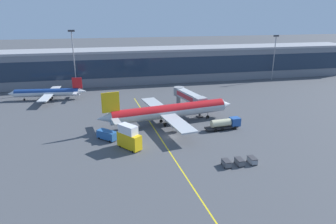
{
  "coord_description": "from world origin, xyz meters",
  "views": [
    {
      "loc": [
        -17.94,
        -76.53,
        33.22
      ],
      "look_at": [
        1.04,
        8.33,
        4.5
      ],
      "focal_mm": 32.46,
      "sensor_mm": 36.0,
      "label": 1
    }
  ],
  "objects_px": {
    "lavatory_truck": "(107,135)",
    "commuter_jet_far": "(48,93)",
    "baggage_cart_1": "(239,162)",
    "baggage_cart_0": "(226,163)",
    "baggage_cart_2": "(252,160)",
    "main_airliner": "(169,111)",
    "catering_lift": "(129,137)",
    "fuel_tanker": "(225,124)"
  },
  "relations": [
    {
      "from": "main_airliner",
      "to": "baggage_cart_1",
      "type": "xyz_separation_m",
      "value": [
        9.72,
        -29.77,
        -3.33
      ]
    },
    {
      "from": "baggage_cart_1",
      "to": "baggage_cart_2",
      "type": "bearing_deg",
      "value": 0.46
    },
    {
      "from": "baggage_cart_2",
      "to": "fuel_tanker",
      "type": "bearing_deg",
      "value": 83.93
    },
    {
      "from": "main_airliner",
      "to": "commuter_jet_far",
      "type": "bearing_deg",
      "value": 137.85
    },
    {
      "from": "commuter_jet_far",
      "to": "main_airliner",
      "type": "bearing_deg",
      "value": -42.15
    },
    {
      "from": "lavatory_truck",
      "to": "baggage_cart_0",
      "type": "height_order",
      "value": "lavatory_truck"
    },
    {
      "from": "fuel_tanker",
      "to": "baggage_cart_0",
      "type": "bearing_deg",
      "value": -111.93
    },
    {
      "from": "main_airliner",
      "to": "lavatory_truck",
      "type": "relative_size",
      "value": 7.74
    },
    {
      "from": "lavatory_truck",
      "to": "main_airliner",
      "type": "bearing_deg",
      "value": 24.09
    },
    {
      "from": "baggage_cart_2",
      "to": "commuter_jet_far",
      "type": "bearing_deg",
      "value": 128.87
    },
    {
      "from": "catering_lift",
      "to": "baggage_cart_0",
      "type": "height_order",
      "value": "catering_lift"
    },
    {
      "from": "main_airliner",
      "to": "baggage_cart_0",
      "type": "bearing_deg",
      "value": -77.65
    },
    {
      "from": "baggage_cart_2",
      "to": "baggage_cart_1",
      "type": "bearing_deg",
      "value": -179.54
    },
    {
      "from": "baggage_cart_0",
      "to": "baggage_cart_1",
      "type": "distance_m",
      "value": 3.2
    },
    {
      "from": "lavatory_truck",
      "to": "baggage_cart_0",
      "type": "bearing_deg",
      "value": -39.6
    },
    {
      "from": "lavatory_truck",
      "to": "baggage_cart_2",
      "type": "bearing_deg",
      "value": -33.45
    },
    {
      "from": "main_airliner",
      "to": "baggage_cart_2",
      "type": "distance_m",
      "value": 32.61
    },
    {
      "from": "catering_lift",
      "to": "baggage_cart_1",
      "type": "distance_m",
      "value": 27.72
    },
    {
      "from": "main_airliner",
      "to": "baggage_cart_1",
      "type": "relative_size",
      "value": 16.73
    },
    {
      "from": "baggage_cart_2",
      "to": "catering_lift",
      "type": "bearing_deg",
      "value": 152.01
    },
    {
      "from": "main_airliner",
      "to": "commuter_jet_far",
      "type": "distance_m",
      "value": 55.15
    },
    {
      "from": "baggage_cart_1",
      "to": "commuter_jet_far",
      "type": "height_order",
      "value": "commuter_jet_far"
    },
    {
      "from": "baggage_cart_1",
      "to": "baggage_cart_2",
      "type": "distance_m",
      "value": 3.2
    },
    {
      "from": "baggage_cart_1",
      "to": "commuter_jet_far",
      "type": "relative_size",
      "value": 0.09
    },
    {
      "from": "baggage_cart_2",
      "to": "commuter_jet_far",
      "type": "distance_m",
      "value": 85.76
    },
    {
      "from": "baggage_cart_1",
      "to": "fuel_tanker",
      "type": "bearing_deg",
      "value": 75.72
    },
    {
      "from": "baggage_cart_0",
      "to": "lavatory_truck",
      "type": "bearing_deg",
      "value": 140.4
    },
    {
      "from": "baggage_cart_0",
      "to": "main_airliner",
      "type": "bearing_deg",
      "value": 102.35
    },
    {
      "from": "catering_lift",
      "to": "baggage_cart_2",
      "type": "height_order",
      "value": "catering_lift"
    },
    {
      "from": "fuel_tanker",
      "to": "commuter_jet_far",
      "type": "height_order",
      "value": "commuter_jet_far"
    },
    {
      "from": "baggage_cart_2",
      "to": "main_airliner",
      "type": "bearing_deg",
      "value": 113.48
    },
    {
      "from": "lavatory_truck",
      "to": "commuter_jet_far",
      "type": "height_order",
      "value": "commuter_jet_far"
    },
    {
      "from": "baggage_cart_1",
      "to": "commuter_jet_far",
      "type": "bearing_deg",
      "value": 127.15
    },
    {
      "from": "main_airliner",
      "to": "catering_lift",
      "type": "height_order",
      "value": "main_airliner"
    },
    {
      "from": "lavatory_truck",
      "to": "baggage_cart_1",
      "type": "distance_m",
      "value": 35.83
    },
    {
      "from": "fuel_tanker",
      "to": "lavatory_truck",
      "type": "relative_size",
      "value": 1.91
    },
    {
      "from": "baggage_cart_1",
      "to": "baggage_cart_2",
      "type": "xyz_separation_m",
      "value": [
        3.2,
        0.03,
        0.0
      ]
    },
    {
      "from": "main_airliner",
      "to": "lavatory_truck",
      "type": "distance_m",
      "value": 21.15
    },
    {
      "from": "baggage_cart_0",
      "to": "commuter_jet_far",
      "type": "xyz_separation_m",
      "value": [
        -47.4,
        66.81,
        2.14
      ]
    },
    {
      "from": "baggage_cart_0",
      "to": "baggage_cart_2",
      "type": "xyz_separation_m",
      "value": [
        6.4,
        0.05,
        0.0
      ]
    },
    {
      "from": "lavatory_truck",
      "to": "catering_lift",
      "type": "xyz_separation_m",
      "value": [
        5.23,
        -6.93,
        1.64
      ]
    },
    {
      "from": "main_airliner",
      "to": "commuter_jet_far",
      "type": "xyz_separation_m",
      "value": [
        -40.88,
        37.01,
        -1.19
      ]
    }
  ]
}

